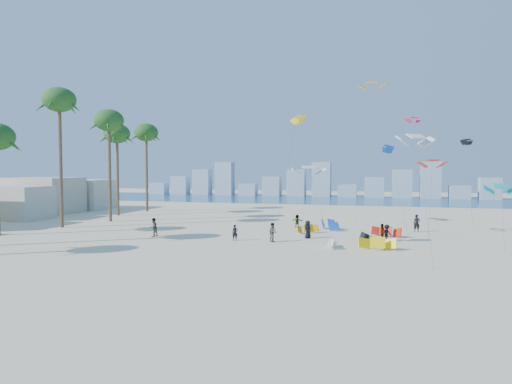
# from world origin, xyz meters

# --- Properties ---
(ground) EXTENTS (220.00, 220.00, 0.00)m
(ground) POSITION_xyz_m (0.00, 0.00, 0.00)
(ground) COLOR beige
(ground) RESTS_ON ground
(ocean) EXTENTS (220.00, 220.00, 0.00)m
(ocean) POSITION_xyz_m (0.00, 72.00, 0.01)
(ocean) COLOR navy
(ocean) RESTS_ON ground
(kitesurfer_near) EXTENTS (0.66, 0.58, 1.52)m
(kitesurfer_near) POSITION_xyz_m (1.96, 12.14, 0.76)
(kitesurfer_near) COLOR black
(kitesurfer_near) RESTS_ON ground
(kitesurfer_mid) EXTENTS (1.12, 1.10, 1.82)m
(kitesurfer_mid) POSITION_xyz_m (5.62, 12.37, 0.91)
(kitesurfer_mid) COLOR gray
(kitesurfer_mid) RESTS_ON ground
(kitesurfers_far) EXTENTS (26.93, 11.76, 1.90)m
(kitesurfers_far) POSITION_xyz_m (8.09, 16.95, 0.87)
(kitesurfers_far) COLOR black
(kitesurfers_far) RESTS_ON ground
(grounded_kites) EXTENTS (11.06, 15.05, 1.09)m
(grounded_kites) POSITION_xyz_m (12.60, 16.62, 0.48)
(grounded_kites) COLOR orange
(grounded_kites) RESTS_ON ground
(flying_kites) EXTENTS (24.01, 31.68, 18.22)m
(flying_kites) POSITION_xyz_m (16.02, 21.49, 10.98)
(flying_kites) COLOR silver
(flying_kites) RESTS_ON ground
(palm_row) EXTENTS (7.97, 44.80, 16.30)m
(palm_row) POSITION_xyz_m (-20.88, 16.18, 11.92)
(palm_row) COLOR brown
(palm_row) RESTS_ON ground
(beachfront_buildings) EXTENTS (11.50, 43.00, 6.00)m
(beachfront_buildings) POSITION_xyz_m (-33.69, 20.82, 2.67)
(beachfront_buildings) COLOR beige
(beachfront_buildings) RESTS_ON ground
(distant_skyline) EXTENTS (85.00, 3.00, 8.40)m
(distant_skyline) POSITION_xyz_m (-1.19, 82.00, 3.09)
(distant_skyline) COLOR #9EADBF
(distant_skyline) RESTS_ON ground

